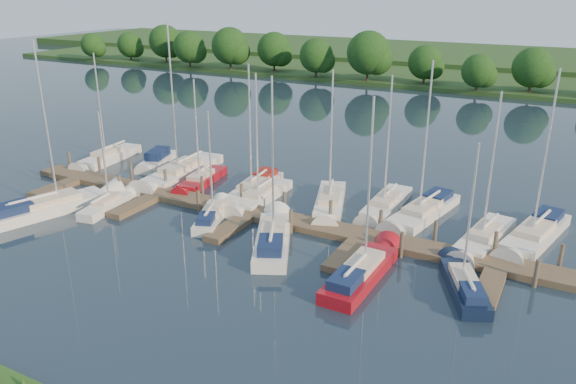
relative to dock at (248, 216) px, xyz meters
The scene contains 23 objects.
ground 7.31m from the dock, 90.00° to the right, with size 260.00×260.00×0.00m, color #192632.
dock is the anchor object (origin of this frame).
mooring_pilings 1.19m from the dock, 90.00° to the left, with size 38.24×2.84×2.00m.
far_shore 67.69m from the dock, 90.00° to the left, with size 180.00×30.00×0.60m, color #26451A.
distant_hill 92.69m from the dock, 90.00° to the left, with size 220.00×40.00×1.40m, color #2E4D21.
treeline 54.86m from the dock, 94.31° to the left, with size 146.57×9.90×8.24m.
sailboat_n_0 18.60m from the dock, 163.78° to the left, with size 2.43×7.73×9.91m.
motorboat 14.89m from the dock, 153.94° to the left, with size 2.91×5.68×1.62m.
sailboat_n_2 10.71m from the dock, 153.16° to the left, with size 2.93×10.17×12.75m.
sailboat_n_3 8.10m from the dock, 148.98° to the left, with size 2.45×6.79×8.63m.
sailboat_n_4 4.98m from the dock, 116.69° to the left, with size 2.60×7.98×10.03m.
sailboat_n_5 3.36m from the dock, 106.94° to the left, with size 1.96×7.56×9.64m.
sailboat_n_6 6.01m from the dock, 47.91° to the left, with size 4.00×7.85×10.10m.
sailboat_n_7 9.68m from the dock, 38.46° to the left, with size 1.88×7.65×9.71m.
sailboat_n_8 11.82m from the dock, 29.88° to the left, with size 3.35×8.75×10.88m.
sailboat_n_9 15.09m from the dock, 13.46° to the left, with size 2.78×7.70×9.71m.
sailboat_n_10 18.22m from the dock, 17.61° to the left, with size 3.60×8.74×10.93m.
sailboat_s_0 13.71m from the dock, 157.24° to the right, with size 4.57×9.51×12.02m.
sailboat_s_1 10.14m from the dock, 162.13° to the right, with size 2.10×5.60×7.24m.
sailboat_s_2 2.40m from the dock, 143.43° to the right, with size 3.17×5.84×7.71m.
sailboat_s_3 4.37m from the dock, 37.61° to the right, with size 4.85×7.97×10.58m.
sailboat_s_4 10.47m from the dock, 22.29° to the right, with size 2.05×7.96×10.19m.
sailboat_s_5 15.07m from the dock, 10.64° to the right, with size 3.65×6.14×8.16m.
Camera 1 is at (18.75, -22.09, 14.95)m, focal length 35.00 mm.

